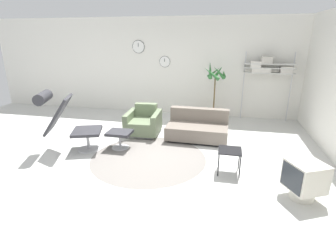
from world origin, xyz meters
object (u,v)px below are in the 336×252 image
Objects in this scene: ottoman at (120,136)px; couch_low at (198,128)px; crt_television at (304,179)px; armchair_red at (144,123)px; shelf_unit at (268,68)px; potted_plant at (214,96)px; lounge_chair at (63,116)px; side_table at (230,153)px.

couch_low is at bearing 31.07° from ottoman.
ottoman is at bearing 43.94° from crt_television.
shelf_unit is (2.95, 1.70, 1.21)m from armchair_red.
armchair_red reaches higher than ottoman.
potted_plant reaches higher than couch_low.
shelf_unit is at bearing 40.16° from ottoman.
ottoman is 0.81× the size of crt_television.
potted_plant is (-1.46, 3.57, 0.38)m from crt_television.
shelf_unit reaches higher than lounge_chair.
shelf_unit is at bearing 11.31° from potted_plant.
crt_television is 0.37× the size of potted_plant.
shelf_unit is (0.93, 3.27, 1.09)m from side_table.
crt_television is at bearing 60.03° from lounge_chair.
ottoman is at bearing 165.10° from side_table.
crt_television is 4.01m from shelf_unit.
ottoman is 0.30× the size of potted_plant.
lounge_chair is at bearing -144.09° from shelf_unit.
ottoman is at bearing -139.84° from shelf_unit.
shelf_unit is (4.19, 3.03, 0.72)m from lounge_chair.
armchair_red is at bearing -150.05° from shelf_unit.
armchair_red is 1.32m from couch_low.
lounge_chair reaches higher than side_table.
ottoman is 2.32m from side_table.
side_table is at bearing 115.98° from couch_low.
potted_plant is (-0.42, 3.00, 0.32)m from side_table.
ottoman is 1.79m from couch_low.
lounge_chair is 3.29m from side_table.
side_table is 0.69× the size of crt_television.
couch_low is at bearing 114.93° from side_table.
couch_low is at bearing -100.81° from potted_plant.
lounge_chair is 0.77× the size of potted_plant.
lounge_chair is 0.92× the size of couch_low.
side_table is at bearing -81.97° from potted_plant.
side_table is 3.05m from potted_plant.
ottoman is 3.48m from crt_television.
crt_television is (3.06, -2.14, 0.06)m from armchair_red.
armchair_red is 3.73m from crt_television.
lounge_chair is 2.90m from couch_low.
potted_plant reaches higher than side_table.
potted_plant is 0.87× the size of shelf_unit.
potted_plant is (2.83, 2.76, -0.05)m from lounge_chair.
armchair_red is at bearing -1.19° from couch_low.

